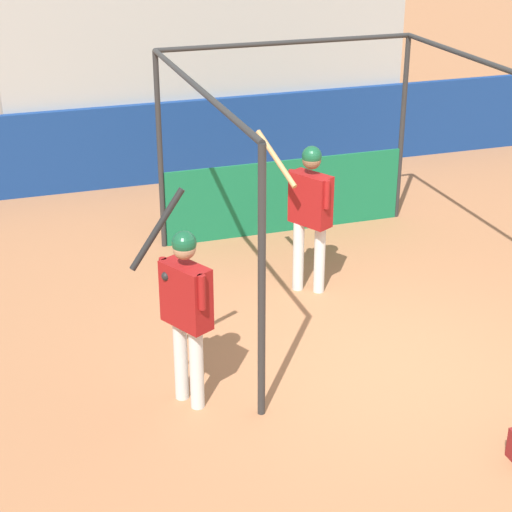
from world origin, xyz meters
TOP-DOWN VIEW (x-y plane):
  - ground_plane at (0.00, 0.00)m, footprint 60.00×60.00m
  - outfield_wall at (0.00, 6.18)m, footprint 24.00×0.12m
  - bleacher_section at (0.00, 8.24)m, footprint 6.50×4.00m
  - batting_cage at (0.25, 2.80)m, footprint 3.49×4.14m
  - player_batter at (-0.13, 1.83)m, footprint 0.74×0.75m
  - player_waiting at (-2.04, -0.01)m, footprint 0.65×0.66m

SIDE VIEW (x-z plane):
  - ground_plane at x=0.00m, z-range 0.00..0.00m
  - outfield_wall at x=0.00m, z-range 0.00..1.29m
  - player_waiting at x=-2.04m, z-range 0.04..2.06m
  - player_batter at x=-0.13m, z-range 0.13..2.03m
  - batting_cage at x=0.25m, z-range -0.12..2.49m
  - bleacher_section at x=0.00m, z-range -0.01..3.36m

